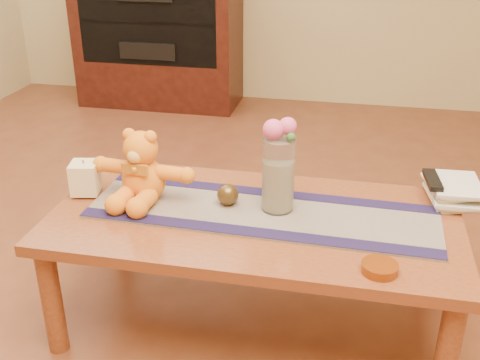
% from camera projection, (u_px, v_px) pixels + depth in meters
% --- Properties ---
extents(floor, '(5.50, 5.50, 0.00)m').
position_uv_depth(floor, '(253.00, 320.00, 2.18)').
color(floor, brown).
rests_on(floor, ground).
extents(coffee_table_top, '(1.40, 0.70, 0.04)m').
position_uv_depth(coffee_table_top, '(254.00, 220.00, 2.00)').
color(coffee_table_top, brown).
rests_on(coffee_table_top, floor).
extents(table_leg_fl, '(0.07, 0.07, 0.41)m').
position_uv_depth(table_leg_fl, '(52.00, 301.00, 1.96)').
color(table_leg_fl, brown).
rests_on(table_leg_fl, floor).
extents(table_leg_fr, '(0.07, 0.07, 0.41)m').
position_uv_depth(table_leg_fr, '(447.00, 355.00, 1.72)').
color(table_leg_fr, brown).
rests_on(table_leg_fr, floor).
extents(table_leg_bl, '(0.07, 0.07, 0.41)m').
position_uv_depth(table_leg_bl, '(119.00, 218.00, 2.47)').
color(table_leg_bl, brown).
rests_on(table_leg_bl, floor).
extents(table_leg_br, '(0.07, 0.07, 0.41)m').
position_uv_depth(table_leg_br, '(430.00, 252.00, 2.23)').
color(table_leg_br, brown).
rests_on(table_leg_br, floor).
extents(persian_runner, '(1.21, 0.38, 0.01)m').
position_uv_depth(persian_runner, '(262.00, 212.00, 2.00)').
color(persian_runner, '#1E1946').
rests_on(persian_runner, coffee_table_top).
extents(runner_border_near, '(1.20, 0.09, 0.00)m').
position_uv_depth(runner_border_near, '(253.00, 232.00, 1.87)').
color(runner_border_near, '#1B143C').
rests_on(runner_border_near, persian_runner).
extents(runner_border_far, '(1.20, 0.09, 0.00)m').
position_uv_depth(runner_border_far, '(270.00, 193.00, 2.13)').
color(runner_border_far, '#1B143C').
rests_on(runner_border_far, persian_runner).
extents(teddy_bear, '(0.39, 0.33, 0.24)m').
position_uv_depth(teddy_bear, '(143.00, 166.00, 2.05)').
color(teddy_bear, orange).
rests_on(teddy_bear, persian_runner).
extents(pillar_candle, '(0.11, 0.11, 0.12)m').
position_uv_depth(pillar_candle, '(85.00, 178.00, 2.11)').
color(pillar_candle, beige).
rests_on(pillar_candle, persian_runner).
extents(candle_wick, '(0.00, 0.00, 0.01)m').
position_uv_depth(candle_wick, '(83.00, 162.00, 2.08)').
color(candle_wick, black).
rests_on(candle_wick, pillar_candle).
extents(glass_vase, '(0.11, 0.11, 0.26)m').
position_uv_depth(glass_vase, '(278.00, 175.00, 1.96)').
color(glass_vase, silver).
rests_on(glass_vase, persian_runner).
extents(potpourri_fill, '(0.09, 0.09, 0.18)m').
position_uv_depth(potpourri_fill, '(278.00, 185.00, 1.98)').
color(potpourri_fill, beige).
rests_on(potpourri_fill, glass_vase).
extents(rose_left, '(0.07, 0.07, 0.07)m').
position_uv_depth(rose_left, '(273.00, 130.00, 1.89)').
color(rose_left, '#DD4E8D').
rests_on(rose_left, glass_vase).
extents(rose_right, '(0.06, 0.06, 0.06)m').
position_uv_depth(rose_right, '(288.00, 126.00, 1.89)').
color(rose_right, '#DD4E8D').
rests_on(rose_right, glass_vase).
extents(blue_flower_back, '(0.04, 0.04, 0.04)m').
position_uv_depth(blue_flower_back, '(284.00, 128.00, 1.92)').
color(blue_flower_back, '#48619D').
rests_on(blue_flower_back, glass_vase).
extents(blue_flower_side, '(0.04, 0.04, 0.04)m').
position_uv_depth(blue_flower_side, '(272.00, 131.00, 1.92)').
color(blue_flower_side, '#48619D').
rests_on(blue_flower_side, glass_vase).
extents(leaf_sprig, '(0.03, 0.03, 0.03)m').
position_uv_depth(leaf_sprig, '(291.00, 137.00, 1.87)').
color(leaf_sprig, '#33662D').
rests_on(leaf_sprig, glass_vase).
extents(bronze_ball, '(0.10, 0.10, 0.08)m').
position_uv_depth(bronze_ball, '(228.00, 195.00, 2.03)').
color(bronze_ball, '#4C3719').
rests_on(bronze_ball, persian_runner).
extents(book_bottom, '(0.20, 0.25, 0.02)m').
position_uv_depth(book_bottom, '(429.00, 197.00, 2.09)').
color(book_bottom, beige).
rests_on(book_bottom, coffee_table_top).
extents(book_lower, '(0.17, 0.23, 0.02)m').
position_uv_depth(book_lower, '(432.00, 193.00, 2.08)').
color(book_lower, beige).
rests_on(book_lower, book_bottom).
extents(book_upper, '(0.21, 0.25, 0.02)m').
position_uv_depth(book_upper, '(429.00, 187.00, 2.08)').
color(book_upper, beige).
rests_on(book_upper, book_lower).
extents(book_top, '(0.17, 0.23, 0.02)m').
position_uv_depth(book_top, '(433.00, 183.00, 2.06)').
color(book_top, beige).
rests_on(book_top, book_upper).
extents(tv_remote, '(0.06, 0.16, 0.02)m').
position_uv_depth(tv_remote, '(433.00, 180.00, 2.05)').
color(tv_remote, black).
rests_on(tv_remote, book_top).
extents(amber_dish, '(0.12, 0.12, 0.03)m').
position_uv_depth(amber_dish, '(380.00, 268.00, 1.68)').
color(amber_dish, '#BF5914').
rests_on(amber_dish, coffee_table_top).
extents(media_cabinet, '(1.20, 0.50, 1.10)m').
position_uv_depth(media_cabinet, '(159.00, 32.00, 4.36)').
color(media_cabinet, black).
rests_on(media_cabinet, floor).
extents(cabinet_cavity, '(1.02, 0.03, 0.61)m').
position_uv_depth(cabinet_cavity, '(147.00, 23.00, 4.11)').
color(cabinet_cavity, black).
rests_on(cabinet_cavity, media_cabinet).
extents(cabinet_shelf, '(1.02, 0.20, 0.02)m').
position_uv_depth(cabinet_shelf, '(151.00, 21.00, 4.18)').
color(cabinet_shelf, black).
rests_on(cabinet_shelf, media_cabinet).
extents(stereo_lower, '(0.42, 0.28, 0.12)m').
position_uv_depth(stereo_lower, '(154.00, 47.00, 4.28)').
color(stereo_lower, black).
rests_on(stereo_lower, media_cabinet).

